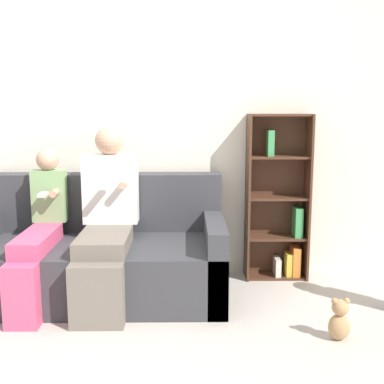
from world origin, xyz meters
name	(u,v)px	position (x,y,z in m)	size (l,w,h in m)	color
ground_plane	(100,327)	(0.00, 0.00, 0.00)	(14.00, 14.00, 0.00)	#BCB2A8
back_wall	(118,119)	(0.00, 1.05, 1.27)	(10.00, 0.06, 2.55)	silver
couch	(99,256)	(-0.10, 0.57, 0.29)	(1.83, 0.92, 0.86)	#38383D
adult_seated	(107,215)	(-0.01, 0.46, 0.62)	(0.40, 0.85, 1.23)	#70665B
child_seated	(38,230)	(-0.48, 0.41, 0.53)	(0.25, 0.86, 1.07)	#DB4C75
bookshelf	(279,205)	(1.30, 0.93, 0.60)	(0.49, 0.23, 1.32)	#4C2D1E
teddy_bear	(340,320)	(1.46, -0.18, 0.12)	(0.13, 0.11, 0.26)	tan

